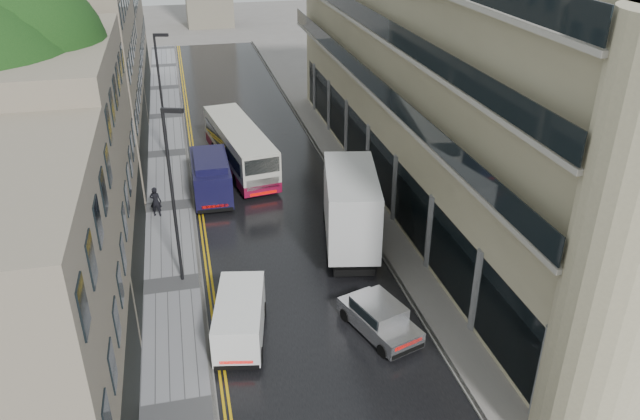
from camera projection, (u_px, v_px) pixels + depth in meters
name	position (u px, v px, depth m)	size (l,w,h in m)	color
road	(269.00, 197.00, 37.54)	(9.00, 85.00, 0.02)	black
left_sidewalk	(170.00, 206.00, 36.34)	(2.70, 85.00, 0.12)	gray
right_sidewalk	(355.00, 188.00, 38.60)	(1.80, 85.00, 0.12)	slate
old_shop_row	(92.00, 99.00, 35.05)	(4.50, 56.00, 12.00)	gray
modern_block	(450.00, 79.00, 35.10)	(8.00, 40.00, 14.00)	#BCB28C
tree_far	(48.00, 84.00, 36.99)	(9.24, 9.24, 12.46)	black
cream_bus	(235.00, 166.00, 38.14)	(2.35, 10.34, 2.82)	beige
white_lorry	(329.00, 225.00, 29.98)	(2.45, 8.18, 4.29)	silver
silver_hatchback	(384.00, 342.00, 24.43)	(1.70, 3.88, 1.45)	silver
white_van	(215.00, 343.00, 23.98)	(1.84, 4.29, 1.94)	white
navy_van	(196.00, 189.00, 35.31)	(2.14, 5.34, 2.72)	black
pedestrian	(156.00, 202.00, 34.81)	(0.64, 0.42, 1.75)	black
lamp_post_near	(173.00, 200.00, 27.56)	(0.94, 0.21, 8.37)	black
lamp_post_far	(162.00, 100.00, 40.46)	(0.95, 0.21, 8.42)	black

